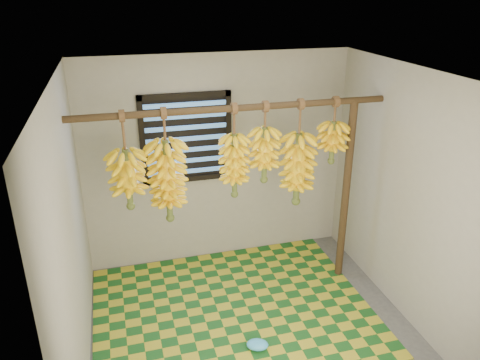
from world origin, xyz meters
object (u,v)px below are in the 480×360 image
object	(u,v)px
banana_bunch_c	(264,155)
banana_bunch_d	(234,166)
banana_bunch_e	(297,169)
plastic_bag	(257,345)
woven_mat	(233,309)
support_post	(346,194)
banana_bunch_a	(128,179)
banana_bunch_b	(168,181)
banana_bunch_f	(333,142)

from	to	relation	value
banana_bunch_c	banana_bunch_d	bearing A→B (deg)	180.00
banana_bunch_e	plastic_bag	bearing A→B (deg)	-126.94
woven_mat	banana_bunch_d	xyz separation A→B (m)	(0.10, 0.31, 1.44)
support_post	banana_bunch_a	distance (m)	2.25
banana_bunch_d	banana_bunch_e	distance (m)	0.66
plastic_bag	banana_bunch_a	size ratio (longest dim) A/B	0.22
banana_bunch_a	banana_bunch_c	size ratio (longest dim) A/B	1.15
banana_bunch_b	banana_bunch_c	distance (m)	0.96
banana_bunch_c	support_post	bearing A→B (deg)	0.00
banana_bunch_f	banana_bunch_d	bearing A→B (deg)	180.00
banana_bunch_b	banana_bunch_f	distance (m)	1.67
banana_bunch_c	banana_bunch_e	xyz separation A→B (m)	(0.35, 0.00, -0.19)
woven_mat	plastic_bag	bearing A→B (deg)	-82.57
plastic_bag	banana_bunch_d	size ratio (longest dim) A/B	0.22
banana_bunch_b	banana_bunch_c	size ratio (longest dim) A/B	1.37
banana_bunch_b	banana_bunch_c	bearing A→B (deg)	-0.00
woven_mat	banana_bunch_d	world-z (taller)	banana_bunch_d
support_post	banana_bunch_b	distance (m)	1.89
banana_bunch_b	banana_bunch_c	xyz separation A→B (m)	(0.94, -0.00, 0.17)
banana_bunch_c	banana_bunch_d	size ratio (longest dim) A/B	0.87
support_post	banana_bunch_c	xyz separation A→B (m)	(-0.92, 0.00, 0.52)
banana_bunch_b	woven_mat	bearing A→B (deg)	-29.85
support_post	banana_bunch_c	world-z (taller)	banana_bunch_c
banana_bunch_b	banana_bunch_e	size ratio (longest dim) A/B	1.02
banana_bunch_b	support_post	bearing A→B (deg)	-0.00
plastic_bag	banana_bunch_e	xyz separation A→B (m)	(0.68, 0.90, 1.29)
banana_bunch_b	banana_bunch_d	size ratio (longest dim) A/B	1.19
woven_mat	banana_bunch_e	distance (m)	1.56
plastic_bag	banana_bunch_e	world-z (taller)	banana_bunch_e
woven_mat	banana_bunch_a	xyz separation A→B (m)	(-0.89, 0.31, 1.40)
banana_bunch_b	banana_bunch_a	bearing A→B (deg)	180.00
banana_bunch_b	banana_bunch_e	xyz separation A→B (m)	(1.29, -0.00, -0.01)
banana_bunch_c	banana_bunch_f	distance (m)	0.72
banana_bunch_a	banana_bunch_c	world-z (taller)	same
woven_mat	banana_bunch_b	world-z (taller)	banana_bunch_b
banana_bunch_c	banana_bunch_e	world-z (taller)	same
support_post	banana_bunch_e	bearing A→B (deg)	180.00
banana_bunch_e	woven_mat	bearing A→B (deg)	-157.84
support_post	plastic_bag	size ratio (longest dim) A/B	9.97
support_post	plastic_bag	xyz separation A→B (m)	(-1.24, -0.90, -0.95)
banana_bunch_a	banana_bunch_e	size ratio (longest dim) A/B	0.86
banana_bunch_a	banana_bunch_f	xyz separation A→B (m)	(2.01, -0.00, 0.18)
support_post	banana_bunch_a	xyz separation A→B (m)	(-2.21, 0.00, 0.41)
support_post	banana_bunch_e	world-z (taller)	banana_bunch_e
banana_bunch_d	banana_bunch_a	bearing A→B (deg)	180.00
support_post	banana_bunch_b	world-z (taller)	banana_bunch_b
banana_bunch_a	woven_mat	bearing A→B (deg)	-19.01
support_post	banana_bunch_d	bearing A→B (deg)	180.00
banana_bunch_c	woven_mat	bearing A→B (deg)	-142.69
banana_bunch_f	woven_mat	bearing A→B (deg)	-164.60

